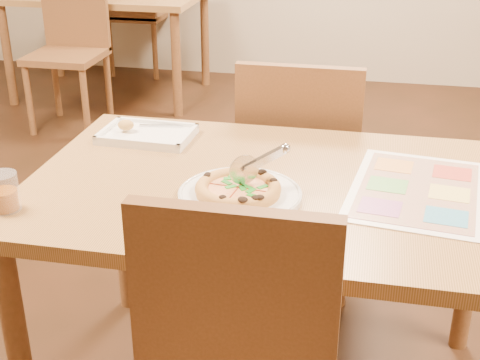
% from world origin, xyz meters
% --- Properties ---
extents(dining_table, '(1.30, 0.85, 0.72)m').
position_xyz_m(dining_table, '(0.00, 0.00, 0.63)').
color(dining_table, '#A27441').
rests_on(dining_table, ground).
extents(chair_far, '(0.42, 0.42, 0.47)m').
position_xyz_m(chair_far, '(-0.00, 0.60, 0.57)').
color(chair_far, brown).
rests_on(chair_far, ground).
extents(bg_table, '(1.30, 0.85, 0.72)m').
position_xyz_m(bg_table, '(-1.60, 2.80, 0.63)').
color(bg_table, '#A27441').
rests_on(bg_table, ground).
extents(bg_chair_near, '(0.42, 0.42, 0.47)m').
position_xyz_m(bg_chair_near, '(-1.60, 2.20, 0.57)').
color(bg_chair_near, brown).
rests_on(bg_chair_near, ground).
extents(bg_chair_far, '(0.42, 0.42, 0.47)m').
position_xyz_m(bg_chair_far, '(-1.60, 3.30, 0.57)').
color(bg_chair_far, brown).
rests_on(bg_chair_far, ground).
extents(plate, '(0.37, 0.37, 0.02)m').
position_xyz_m(plate, '(-0.07, -0.11, 0.73)').
color(plate, silver).
rests_on(plate, dining_table).
extents(pizza, '(0.22, 0.22, 0.03)m').
position_xyz_m(pizza, '(-0.07, -0.11, 0.75)').
color(pizza, '#D08C47').
rests_on(pizza, plate).
extents(pizza_cutter, '(0.13, 0.09, 0.09)m').
position_xyz_m(pizza_cutter, '(-0.03, -0.07, 0.80)').
color(pizza_cutter, silver).
rests_on(pizza_cutter, pizza).
extents(appetizer_tray, '(0.28, 0.20, 0.05)m').
position_xyz_m(appetizer_tray, '(-0.44, 0.24, 0.73)').
color(appetizer_tray, white).
rests_on(appetizer_tray, dining_table).
extents(glass_tumbler, '(0.08, 0.08, 0.09)m').
position_xyz_m(glass_tumbler, '(-0.61, -0.28, 0.76)').
color(glass_tumbler, '#813E09').
rests_on(glass_tumbler, dining_table).
extents(menu, '(0.39, 0.50, 0.00)m').
position_xyz_m(menu, '(0.37, 0.03, 0.72)').
color(menu, white).
rests_on(menu, dining_table).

